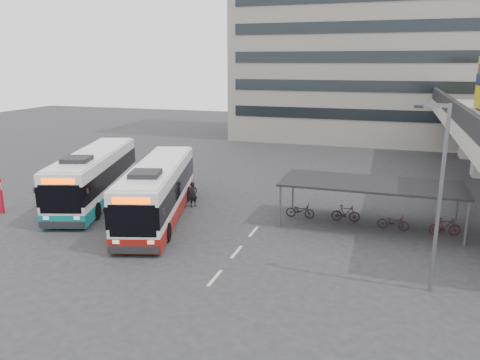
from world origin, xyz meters
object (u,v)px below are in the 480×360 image
(bus_main, at_px, (158,191))
(bus_teal, at_px, (95,176))
(pedestrian, at_px, (193,194))
(lamp_post, at_px, (438,188))

(bus_main, bearing_deg, bus_teal, 145.58)
(bus_main, height_order, pedestrian, bus_main)
(lamp_post, bearing_deg, bus_main, 174.59)
(lamp_post, bearing_deg, pedestrian, 164.17)
(bus_main, bearing_deg, lamp_post, -34.40)
(bus_teal, distance_m, pedestrian, 6.93)
(pedestrian, bearing_deg, lamp_post, -86.41)
(pedestrian, height_order, lamp_post, lamp_post)
(bus_main, xyz_separation_m, pedestrian, (1.12, 2.62, -0.83))
(bus_teal, distance_m, lamp_post, 21.84)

